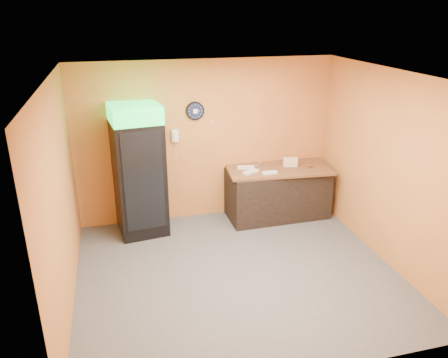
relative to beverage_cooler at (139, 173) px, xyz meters
name	(u,v)px	position (x,y,z in m)	size (l,w,h in m)	color
floor	(237,272)	(1.22, -1.60, -1.06)	(4.50, 4.50, 0.00)	#47474C
back_wall	(206,141)	(1.22, 0.40, 0.34)	(4.50, 0.02, 2.80)	#C67D38
left_wall	(60,200)	(-1.03, -1.60, 0.34)	(0.02, 4.00, 2.80)	#C67D38
right_wall	(387,168)	(3.47, -1.60, 0.34)	(0.02, 4.00, 2.80)	#C67D38
ceiling	(240,76)	(1.22, -1.60, 1.74)	(4.50, 4.00, 0.02)	white
beverage_cooler	(139,173)	(0.00, 0.00, 0.00)	(0.85, 0.86, 2.18)	black
prep_counter	(278,193)	(2.43, 0.00, -0.62)	(1.79, 0.79, 0.89)	black
wall_clock	(195,111)	(1.02, 0.37, 0.89)	(0.31, 0.06, 0.31)	black
wall_phone	(175,136)	(0.66, 0.35, 0.49)	(0.11, 0.10, 0.20)	white
butcher_paper	(279,169)	(2.43, 0.00, -0.15)	(1.82, 0.87, 0.04)	brown
sub_roll_stack	(290,162)	(2.66, 0.03, -0.05)	(0.26, 0.14, 0.16)	beige
wrapped_sandwich_left	(251,172)	(1.88, -0.11, -0.11)	(0.29, 0.11, 0.04)	silver
wrapped_sandwich_mid	(270,173)	(2.18, -0.22, -0.11)	(0.25, 0.10, 0.04)	silver
wrapped_sandwich_right	(246,167)	(1.85, 0.12, -0.11)	(0.30, 0.12, 0.04)	silver
kitchen_tool	(259,164)	(2.13, 0.20, -0.10)	(0.07, 0.07, 0.07)	silver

